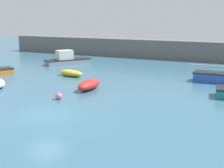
# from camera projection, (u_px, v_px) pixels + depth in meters

# --- Properties ---
(ground_plane) EXTENTS (120.00, 120.00, 0.20)m
(ground_plane) POSITION_uv_depth(u_px,v_px,m) (45.00, 116.00, 20.21)
(ground_plane) COLOR #38667F
(harbor_breakwater) EXTENTS (56.41, 2.87, 2.76)m
(harbor_breakwater) POSITION_uv_depth(u_px,v_px,m) (171.00, 50.00, 46.40)
(harbor_breakwater) COLOR #66605B
(harbor_breakwater) RESTS_ON ground_plane
(motorboat_with_cabin) EXTENTS (4.80, 6.06, 1.88)m
(motorboat_with_cabin) POSITION_uv_depth(u_px,v_px,m) (67.00, 59.00, 41.29)
(motorboat_with_cabin) COLOR gray
(motorboat_with_cabin) RESTS_ON ground_plane
(open_tender_yellow) EXTENTS (1.46, 3.37, 0.88)m
(open_tender_yellow) POSITION_uv_depth(u_px,v_px,m) (89.00, 85.00, 27.06)
(open_tender_yellow) COLOR red
(open_tender_yellow) RESTS_ON ground_plane
(rowboat_white_midwater) EXTENTS (3.30, 1.73, 0.68)m
(rowboat_white_midwater) POSITION_uv_depth(u_px,v_px,m) (71.00, 73.00, 33.16)
(rowboat_white_midwater) COLOR yellow
(rowboat_white_midwater) RESTS_ON ground_plane
(mooring_buoy_pink) EXTENTS (0.53, 0.53, 0.53)m
(mooring_buoy_pink) POSITION_uv_depth(u_px,v_px,m) (59.00, 96.00, 23.87)
(mooring_buoy_pink) COLOR #EA668C
(mooring_buoy_pink) RESTS_ON ground_plane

